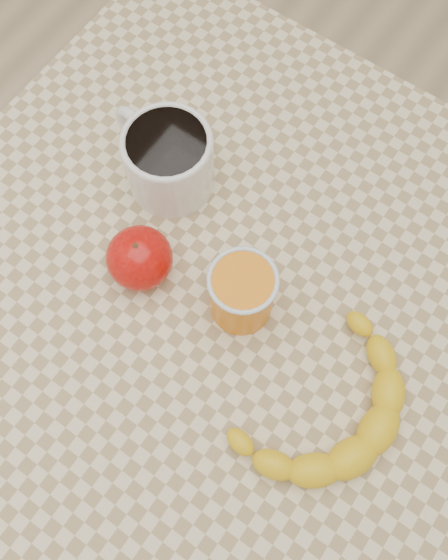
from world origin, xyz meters
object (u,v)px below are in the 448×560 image
Objects in this scene: apple at (139,258)px; banana at (325,410)px; coffee_mug at (167,158)px; orange_juice_glass at (242,293)px; table at (224,307)px.

apple reaches higher than banana.
coffee_mug is 0.13m from apple.
orange_juice_glass is 0.16m from banana.
apple is 0.28m from banana.
orange_juice_glass is 1.01× the size of apple.
orange_juice_glass is (0.18, -0.09, -0.00)m from coffee_mug.
banana is (0.33, -0.15, -0.03)m from coffee_mug.
coffee_mug is 0.36m from banana.
orange_juice_glass is at bearing 13.36° from apple.
coffee_mug reaches higher than table.
coffee_mug is 0.20m from orange_juice_glass.
banana is at bearing -24.13° from coffee_mug.
banana is (0.15, -0.05, -0.03)m from orange_juice_glass.
apple is at bearing -163.37° from banana.
banana is at bearing -19.61° from orange_juice_glass.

